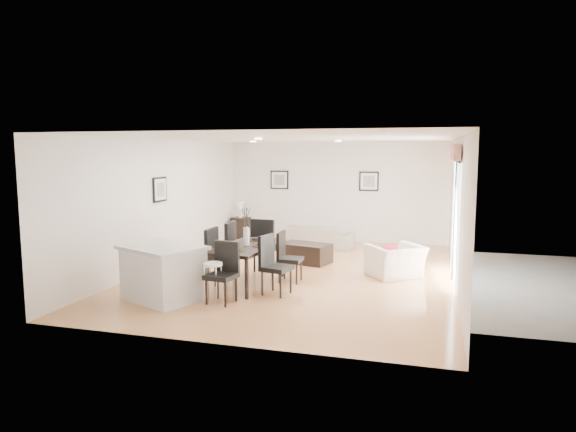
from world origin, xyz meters
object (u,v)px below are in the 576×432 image
(dining_chair_head, at_px, (224,268))
(dining_table, at_px, (247,249))
(dining_chair_foot, at_px, (265,242))
(bar_stool, at_px, (213,269))
(coffee_table, at_px, (305,253))
(dining_chair_wfar, at_px, (225,246))
(sofa, at_px, (317,236))
(armchair, at_px, (395,261))
(dining_chair_efar, at_px, (286,254))
(side_table, at_px, (241,228))
(kitchen_island, at_px, (163,272))
(dining_chair_enear, at_px, (272,261))
(dining_chair_wnear, at_px, (206,255))

(dining_chair_head, bearing_deg, dining_table, 98.62)
(dining_chair_foot, bearing_deg, bar_stool, 92.51)
(dining_chair_head, relative_size, coffee_table, 0.93)
(dining_chair_wfar, xyz_separation_m, dining_chair_head, (0.63, -1.54, -0.06))
(dining_table, height_order, bar_stool, dining_table)
(sofa, height_order, armchair, armchair)
(dining_chair_efar, distance_m, side_table, 5.08)
(side_table, bearing_deg, coffee_table, -46.16)
(kitchen_island, bearing_deg, dining_chair_foot, 91.14)
(dining_chair_wfar, bearing_deg, dining_chair_efar, 88.27)
(dining_chair_wfar, xyz_separation_m, dining_chair_foot, (0.61, 0.64, 0.00))
(dining_chair_enear, distance_m, dining_chair_head, 0.91)
(armchair, height_order, coffee_table, armchair)
(dining_chair_efar, relative_size, bar_stool, 1.41)
(kitchen_island, bearing_deg, side_table, 123.34)
(sofa, distance_m, kitchen_island, 5.54)
(side_table, relative_size, bar_stool, 0.88)
(sofa, height_order, dining_chair_efar, dining_chair_efar)
(dining_chair_foot, height_order, kitchen_island, dining_chair_foot)
(dining_chair_foot, height_order, side_table, dining_chair_foot)
(dining_table, distance_m, bar_stool, 1.25)
(sofa, height_order, dining_table, dining_table)
(armchair, height_order, side_table, armchair)
(dining_table, bearing_deg, kitchen_island, -124.36)
(bar_stool, bearing_deg, dining_chair_wfar, 106.48)
(kitchen_island, bearing_deg, dining_chair_wnear, 88.18)
(dining_chair_wnear, xyz_separation_m, dining_chair_foot, (0.61, 1.53, -0.00))
(dining_chair_wnear, distance_m, dining_chair_foot, 1.64)
(dining_chair_efar, xyz_separation_m, kitchen_island, (-1.63, -1.69, -0.07))
(dining_chair_wnear, relative_size, side_table, 1.86)
(sofa, distance_m, dining_chair_foot, 3.07)
(dining_chair_head, bearing_deg, bar_stool, -122.68)
(dining_chair_wfar, distance_m, bar_stool, 1.76)
(dining_chair_foot, xyz_separation_m, side_table, (-1.96, 3.72, -0.32))
(coffee_table, distance_m, bar_stool, 3.49)
(side_table, bearing_deg, dining_table, -67.75)
(armchair, distance_m, dining_chair_foot, 2.62)
(sofa, bearing_deg, armchair, 134.36)
(dining_chair_efar, distance_m, coffee_table, 1.74)
(armchair, bearing_deg, dining_chair_foot, -30.76)
(bar_stool, bearing_deg, armchair, 44.12)
(dining_chair_head, distance_m, kitchen_island, 1.03)
(dining_chair_head, bearing_deg, dining_chair_enear, 55.78)
(dining_chair_wnear, height_order, dining_chair_foot, dining_chair_wnear)
(dining_chair_wnear, bearing_deg, kitchen_island, -26.82)
(dining_chair_enear, bearing_deg, armchair, -34.64)
(kitchen_island, bearing_deg, dining_chair_head, 32.57)
(dining_chair_efar, relative_size, kitchen_island, 0.60)
(dining_chair_wnear, relative_size, dining_chair_efar, 1.16)
(dining_chair_wnear, xyz_separation_m, dining_chair_head, (0.63, -0.65, -0.06))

